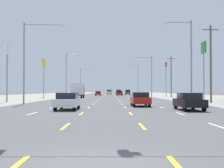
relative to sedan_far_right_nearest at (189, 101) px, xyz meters
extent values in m
plane|color=#4C4C4F|center=(-6.88, 47.88, -0.76)|extent=(572.00, 572.00, 0.00)
cube|color=gray|center=(-31.63, 47.88, -0.75)|extent=(28.00, 440.00, 0.01)
cube|color=gray|center=(17.87, 47.88, -0.75)|extent=(28.00, 440.00, 0.01)
cube|color=white|center=(-12.13, -3.62, -0.75)|extent=(0.14, 2.60, 0.01)
cube|color=white|center=(-12.13, 3.88, -0.75)|extent=(0.14, 2.60, 0.01)
cube|color=white|center=(-12.13, 11.38, -0.75)|extent=(0.14, 2.60, 0.01)
cube|color=white|center=(-12.13, 18.88, -0.75)|extent=(0.14, 2.60, 0.01)
cube|color=white|center=(-12.13, 26.38, -0.75)|extent=(0.14, 2.60, 0.01)
cube|color=white|center=(-12.13, 33.88, -0.75)|extent=(0.14, 2.60, 0.01)
cube|color=white|center=(-12.13, 41.38, -0.75)|extent=(0.14, 2.60, 0.01)
cube|color=white|center=(-12.13, 48.88, -0.75)|extent=(0.14, 2.60, 0.01)
cube|color=white|center=(-12.13, 56.38, -0.75)|extent=(0.14, 2.60, 0.01)
cube|color=white|center=(-12.13, 63.88, -0.75)|extent=(0.14, 2.60, 0.01)
cube|color=white|center=(-12.13, 71.38, -0.75)|extent=(0.14, 2.60, 0.01)
cube|color=white|center=(-12.13, 78.88, -0.75)|extent=(0.14, 2.60, 0.01)
cube|color=white|center=(-12.13, 86.38, -0.75)|extent=(0.14, 2.60, 0.01)
cube|color=white|center=(-12.13, 93.88, -0.75)|extent=(0.14, 2.60, 0.01)
cube|color=white|center=(-12.13, 101.38, -0.75)|extent=(0.14, 2.60, 0.01)
cube|color=white|center=(-12.13, 108.88, -0.75)|extent=(0.14, 2.60, 0.01)
cube|color=white|center=(-12.13, 116.38, -0.75)|extent=(0.14, 2.60, 0.01)
cube|color=white|center=(-12.13, 123.88, -0.75)|extent=(0.14, 2.60, 0.01)
cube|color=white|center=(-12.13, 131.38, -0.75)|extent=(0.14, 2.60, 0.01)
cube|color=white|center=(-12.13, 138.88, -0.75)|extent=(0.14, 2.60, 0.01)
cube|color=white|center=(-12.13, 146.38, -0.75)|extent=(0.14, 2.60, 0.01)
cube|color=white|center=(-12.13, 153.88, -0.75)|extent=(0.14, 2.60, 0.01)
cube|color=white|center=(-12.13, 161.38, -0.75)|extent=(0.14, 2.60, 0.01)
cube|color=white|center=(-12.13, 168.88, -0.75)|extent=(0.14, 2.60, 0.01)
cube|color=white|center=(-12.13, 176.38, -0.75)|extent=(0.14, 2.60, 0.01)
cube|color=white|center=(-12.13, 183.88, -0.75)|extent=(0.14, 2.60, 0.01)
cube|color=white|center=(-12.13, 191.38, -0.75)|extent=(0.14, 2.60, 0.01)
cube|color=white|center=(-12.13, 198.88, -0.75)|extent=(0.14, 2.60, 0.01)
cube|color=yellow|center=(-8.63, -11.12, -0.75)|extent=(0.14, 2.60, 0.01)
cube|color=yellow|center=(-8.63, -3.62, -0.75)|extent=(0.14, 2.60, 0.01)
cube|color=yellow|center=(-8.63, 3.88, -0.75)|extent=(0.14, 2.60, 0.01)
cube|color=yellow|center=(-8.63, 11.38, -0.75)|extent=(0.14, 2.60, 0.01)
cube|color=yellow|center=(-8.63, 18.88, -0.75)|extent=(0.14, 2.60, 0.01)
cube|color=yellow|center=(-8.63, 26.38, -0.75)|extent=(0.14, 2.60, 0.01)
cube|color=yellow|center=(-8.63, 33.88, -0.75)|extent=(0.14, 2.60, 0.01)
cube|color=yellow|center=(-8.63, 41.38, -0.75)|extent=(0.14, 2.60, 0.01)
cube|color=yellow|center=(-8.63, 48.88, -0.75)|extent=(0.14, 2.60, 0.01)
cube|color=yellow|center=(-8.63, 56.38, -0.75)|extent=(0.14, 2.60, 0.01)
cube|color=yellow|center=(-8.63, 63.88, -0.75)|extent=(0.14, 2.60, 0.01)
cube|color=yellow|center=(-8.63, 71.38, -0.75)|extent=(0.14, 2.60, 0.01)
cube|color=yellow|center=(-8.63, 78.88, -0.75)|extent=(0.14, 2.60, 0.01)
cube|color=yellow|center=(-8.63, 86.38, -0.75)|extent=(0.14, 2.60, 0.01)
cube|color=yellow|center=(-8.63, 93.88, -0.75)|extent=(0.14, 2.60, 0.01)
cube|color=yellow|center=(-8.63, 101.38, -0.75)|extent=(0.14, 2.60, 0.01)
cube|color=yellow|center=(-8.63, 108.88, -0.75)|extent=(0.14, 2.60, 0.01)
cube|color=yellow|center=(-8.63, 116.38, -0.75)|extent=(0.14, 2.60, 0.01)
cube|color=yellow|center=(-8.63, 123.88, -0.75)|extent=(0.14, 2.60, 0.01)
cube|color=yellow|center=(-8.63, 131.38, -0.75)|extent=(0.14, 2.60, 0.01)
cube|color=yellow|center=(-8.63, 138.88, -0.75)|extent=(0.14, 2.60, 0.01)
cube|color=yellow|center=(-8.63, 146.38, -0.75)|extent=(0.14, 2.60, 0.01)
cube|color=yellow|center=(-8.63, 153.88, -0.75)|extent=(0.14, 2.60, 0.01)
cube|color=yellow|center=(-8.63, 161.38, -0.75)|extent=(0.14, 2.60, 0.01)
cube|color=yellow|center=(-8.63, 168.88, -0.75)|extent=(0.14, 2.60, 0.01)
cube|color=yellow|center=(-8.63, 176.38, -0.75)|extent=(0.14, 2.60, 0.01)
cube|color=yellow|center=(-8.63, 183.88, -0.75)|extent=(0.14, 2.60, 0.01)
cube|color=yellow|center=(-8.63, 191.38, -0.75)|extent=(0.14, 2.60, 0.01)
cube|color=yellow|center=(-8.63, 198.88, -0.75)|extent=(0.14, 2.60, 0.01)
cube|color=yellow|center=(-5.13, -11.12, -0.75)|extent=(0.14, 2.60, 0.01)
cube|color=yellow|center=(-5.13, -3.62, -0.75)|extent=(0.14, 2.60, 0.01)
cube|color=yellow|center=(-5.13, 3.88, -0.75)|extent=(0.14, 2.60, 0.01)
cube|color=yellow|center=(-5.13, 11.38, -0.75)|extent=(0.14, 2.60, 0.01)
cube|color=yellow|center=(-5.13, 18.88, -0.75)|extent=(0.14, 2.60, 0.01)
cube|color=yellow|center=(-5.13, 26.38, -0.75)|extent=(0.14, 2.60, 0.01)
cube|color=yellow|center=(-5.13, 33.88, -0.75)|extent=(0.14, 2.60, 0.01)
cube|color=yellow|center=(-5.13, 41.38, -0.75)|extent=(0.14, 2.60, 0.01)
cube|color=yellow|center=(-5.13, 48.88, -0.75)|extent=(0.14, 2.60, 0.01)
cube|color=yellow|center=(-5.13, 56.38, -0.75)|extent=(0.14, 2.60, 0.01)
cube|color=yellow|center=(-5.13, 63.88, -0.75)|extent=(0.14, 2.60, 0.01)
cube|color=yellow|center=(-5.13, 71.38, -0.75)|extent=(0.14, 2.60, 0.01)
cube|color=yellow|center=(-5.13, 78.88, -0.75)|extent=(0.14, 2.60, 0.01)
cube|color=yellow|center=(-5.13, 86.38, -0.75)|extent=(0.14, 2.60, 0.01)
cube|color=yellow|center=(-5.13, 93.88, -0.75)|extent=(0.14, 2.60, 0.01)
cube|color=yellow|center=(-5.13, 101.38, -0.75)|extent=(0.14, 2.60, 0.01)
cube|color=yellow|center=(-5.13, 108.88, -0.75)|extent=(0.14, 2.60, 0.01)
cube|color=yellow|center=(-5.13, 116.38, -0.75)|extent=(0.14, 2.60, 0.01)
cube|color=yellow|center=(-5.13, 123.88, -0.75)|extent=(0.14, 2.60, 0.01)
cube|color=yellow|center=(-5.13, 131.38, -0.75)|extent=(0.14, 2.60, 0.01)
cube|color=yellow|center=(-5.13, 138.88, -0.75)|extent=(0.14, 2.60, 0.01)
cube|color=yellow|center=(-5.13, 146.38, -0.75)|extent=(0.14, 2.60, 0.01)
cube|color=yellow|center=(-5.13, 153.88, -0.75)|extent=(0.14, 2.60, 0.01)
cube|color=yellow|center=(-5.13, 161.38, -0.75)|extent=(0.14, 2.60, 0.01)
cube|color=yellow|center=(-5.13, 168.88, -0.75)|extent=(0.14, 2.60, 0.01)
cube|color=yellow|center=(-5.13, 176.38, -0.75)|extent=(0.14, 2.60, 0.01)
cube|color=yellow|center=(-5.13, 183.88, -0.75)|extent=(0.14, 2.60, 0.01)
cube|color=yellow|center=(-5.13, 191.38, -0.75)|extent=(0.14, 2.60, 0.01)
cube|color=yellow|center=(-5.13, 198.88, -0.75)|extent=(0.14, 2.60, 0.01)
cube|color=white|center=(-1.63, -11.12, -0.75)|extent=(0.14, 2.60, 0.01)
cube|color=white|center=(-1.63, -3.62, -0.75)|extent=(0.14, 2.60, 0.01)
cube|color=white|center=(-1.63, 3.88, -0.75)|extent=(0.14, 2.60, 0.01)
cube|color=white|center=(-1.63, 11.38, -0.75)|extent=(0.14, 2.60, 0.01)
cube|color=white|center=(-1.63, 18.88, -0.75)|extent=(0.14, 2.60, 0.01)
cube|color=white|center=(-1.63, 26.38, -0.75)|extent=(0.14, 2.60, 0.01)
cube|color=white|center=(-1.63, 33.88, -0.75)|extent=(0.14, 2.60, 0.01)
cube|color=white|center=(-1.63, 41.38, -0.75)|extent=(0.14, 2.60, 0.01)
cube|color=white|center=(-1.63, 48.88, -0.75)|extent=(0.14, 2.60, 0.01)
cube|color=white|center=(-1.63, 56.38, -0.75)|extent=(0.14, 2.60, 0.01)
cube|color=white|center=(-1.63, 63.88, -0.75)|extent=(0.14, 2.60, 0.01)
cube|color=white|center=(-1.63, 71.38, -0.75)|extent=(0.14, 2.60, 0.01)
cube|color=white|center=(-1.63, 78.88, -0.75)|extent=(0.14, 2.60, 0.01)
cube|color=white|center=(-1.63, 86.38, -0.75)|extent=(0.14, 2.60, 0.01)
cube|color=white|center=(-1.63, 93.88, -0.75)|extent=(0.14, 2.60, 0.01)
cube|color=white|center=(-1.63, 101.38, -0.75)|extent=(0.14, 2.60, 0.01)
cube|color=white|center=(-1.63, 108.88, -0.75)|extent=(0.14, 2.60, 0.01)
cube|color=white|center=(-1.63, 116.38, -0.75)|extent=(0.14, 2.60, 0.01)
cube|color=white|center=(-1.63, 123.88, -0.75)|extent=(0.14, 2.60, 0.01)
cube|color=white|center=(-1.63, 131.38, -0.75)|extent=(0.14, 2.60, 0.01)
cube|color=white|center=(-1.63, 138.88, -0.75)|extent=(0.14, 2.60, 0.01)
cube|color=white|center=(-1.63, 146.38, -0.75)|extent=(0.14, 2.60, 0.01)
cube|color=white|center=(-1.63, 153.88, -0.75)|extent=(0.14, 2.60, 0.01)
cube|color=white|center=(-1.63, 161.38, -0.75)|extent=(0.14, 2.60, 0.01)
cube|color=white|center=(-1.63, 168.88, -0.75)|extent=(0.14, 2.60, 0.01)
cube|color=white|center=(-1.63, 176.38, -0.75)|extent=(0.14, 2.60, 0.01)
cube|color=white|center=(-1.63, 183.88, -0.75)|extent=(0.14, 2.60, 0.01)
cube|color=white|center=(-1.63, 191.38, -0.75)|extent=(0.14, 2.60, 0.01)
cube|color=white|center=(-1.63, 198.88, -0.75)|extent=(0.14, 2.60, 0.01)
cube|color=black|center=(0.00, 0.02, -0.13)|extent=(1.80, 4.50, 0.62)
cube|color=black|center=(0.00, -0.08, 0.44)|extent=(1.62, 2.10, 0.52)
cylinder|color=black|center=(-0.77, 1.57, -0.44)|extent=(0.22, 0.64, 0.64)
cylinder|color=black|center=(0.77, 1.57, -0.44)|extent=(0.22, 0.64, 0.64)
cylinder|color=black|center=(-0.77, -1.53, -0.44)|extent=(0.22, 0.64, 0.64)
cylinder|color=black|center=(0.77, -1.53, -0.44)|extent=(0.22, 0.64, 0.64)
cube|color=white|center=(-10.24, 0.71, -0.13)|extent=(1.80, 4.50, 0.62)
cube|color=black|center=(-10.24, 0.61, 0.44)|extent=(1.62, 2.10, 0.52)
cylinder|color=black|center=(-11.01, 2.26, -0.44)|extent=(0.22, 0.64, 0.64)
cylinder|color=black|center=(-9.47, 2.26, -0.44)|extent=(0.22, 0.64, 0.64)
cylinder|color=black|center=(-11.01, -0.84, -0.44)|extent=(0.22, 0.64, 0.64)
cylinder|color=black|center=(-9.47, -0.84, -0.44)|extent=(0.22, 0.64, 0.64)
cube|color=red|center=(-3.44, 6.36, -0.13)|extent=(1.80, 4.50, 0.62)
cube|color=black|center=(-3.44, 6.26, 0.44)|extent=(1.62, 2.10, 0.52)
cylinder|color=black|center=(-4.21, 7.91, -0.44)|extent=(0.22, 0.64, 0.64)
cylinder|color=black|center=(-2.67, 7.91, -0.44)|extent=(0.22, 0.64, 0.64)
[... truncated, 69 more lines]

